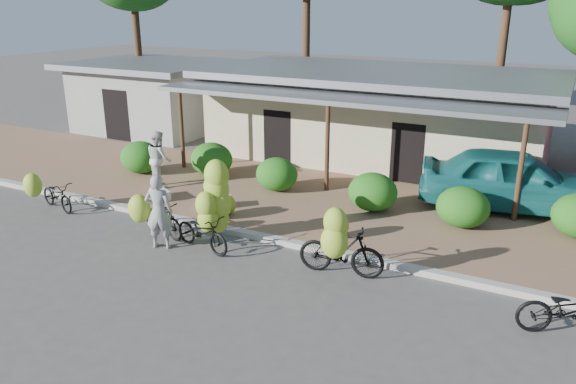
% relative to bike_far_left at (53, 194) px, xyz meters
% --- Properties ---
extents(ground, '(100.00, 100.00, 0.00)m').
position_rel_bike_far_left_xyz_m(ground, '(6.46, -1.07, -0.52)').
color(ground, '#4E4B48').
rests_on(ground, ground).
extents(sidewalk, '(60.00, 6.00, 0.12)m').
position_rel_bike_far_left_xyz_m(sidewalk, '(6.46, 3.93, -0.46)').
color(sidewalk, '#885D49').
rests_on(sidewalk, ground).
extents(curb, '(60.00, 0.25, 0.15)m').
position_rel_bike_far_left_xyz_m(curb, '(6.46, 0.93, -0.44)').
color(curb, '#A8A399').
rests_on(curb, ground).
extents(shop_main, '(13.00, 8.50, 3.35)m').
position_rel_bike_far_left_xyz_m(shop_main, '(6.46, 9.86, 1.21)').
color(shop_main, beige).
rests_on(shop_main, ground).
extents(shop_grey, '(7.00, 6.00, 3.15)m').
position_rel_bike_far_left_xyz_m(shop_grey, '(-4.54, 9.92, 1.10)').
color(shop_grey, gray).
rests_on(shop_grey, ground).
extents(hedge_0, '(1.43, 1.28, 1.11)m').
position_rel_bike_far_left_xyz_m(hedge_0, '(-0.03, 3.80, 0.16)').
color(hedge_0, '#1F5112').
rests_on(hedge_0, sidewalk).
extents(hedge_1, '(1.46, 1.32, 1.14)m').
position_rel_bike_far_left_xyz_m(hedge_1, '(2.34, 4.67, 0.17)').
color(hedge_1, '#1F5112').
rests_on(hedge_1, sidewalk).
extents(hedge_2, '(1.35, 1.21, 1.05)m').
position_rel_bike_far_left_xyz_m(hedge_2, '(5.07, 4.30, 0.13)').
color(hedge_2, '#1F5112').
rests_on(hedge_2, sidewalk).
extents(hedge_3, '(1.41, 1.27, 1.10)m').
position_rel_bike_far_left_xyz_m(hedge_3, '(8.34, 3.99, 0.15)').
color(hedge_3, '#1F5112').
rests_on(hedge_3, sidewalk).
extents(hedge_4, '(1.40, 1.26, 1.09)m').
position_rel_bike_far_left_xyz_m(hedge_4, '(10.86, 3.92, 0.15)').
color(hedge_4, '#1F5112').
rests_on(hedge_4, sidewalk).
extents(bike_far_left, '(1.72, 1.35, 1.25)m').
position_rel_bike_far_left_xyz_m(bike_far_left, '(0.00, 0.00, 0.00)').
color(bike_far_left, black).
rests_on(bike_far_left, ground).
extents(bike_left, '(1.70, 1.32, 1.30)m').
position_rel_bike_far_left_xyz_m(bike_left, '(4.00, -0.14, 0.07)').
color(bike_left, black).
rests_on(bike_left, ground).
extents(bike_center, '(1.85, 1.32, 2.19)m').
position_rel_bike_far_left_xyz_m(bike_center, '(5.51, 0.03, 0.37)').
color(bike_center, black).
rests_on(bike_center, ground).
extents(bike_right, '(2.00, 1.30, 1.82)m').
position_rel_bike_far_left_xyz_m(bike_right, '(9.00, -0.05, 0.22)').
color(bike_right, black).
rests_on(bike_right, ground).
extents(bike_far_right, '(2.04, 1.28, 1.01)m').
position_rel_bike_far_left_xyz_m(bike_far_right, '(13.61, -0.19, -0.01)').
color(bike_far_right, black).
rests_on(bike_far_right, ground).
extents(loose_banana_a, '(0.46, 0.39, 0.58)m').
position_rel_bike_far_left_xyz_m(loose_banana_a, '(4.86, 1.81, -0.11)').
color(loose_banana_a, '#A6C832').
rests_on(loose_banana_a, sidewalk).
extents(loose_banana_b, '(0.58, 0.49, 0.72)m').
position_rel_bike_far_left_xyz_m(loose_banana_b, '(4.84, 1.45, -0.04)').
color(loose_banana_b, '#A6C832').
rests_on(loose_banana_b, sidewalk).
extents(loose_banana_c, '(0.55, 0.47, 0.69)m').
position_rel_bike_far_left_xyz_m(loose_banana_c, '(8.24, 1.72, -0.05)').
color(loose_banana_c, '#A6C832').
rests_on(loose_banana_c, sidewalk).
extents(sack_near, '(0.92, 0.82, 0.30)m').
position_rel_bike_far_left_xyz_m(sack_near, '(4.25, 2.15, -0.25)').
color(sack_near, white).
rests_on(sack_near, sidewalk).
extents(sack_far, '(0.84, 0.69, 0.28)m').
position_rel_bike_far_left_xyz_m(sack_far, '(2.30, 1.98, -0.26)').
color(sack_far, white).
rests_on(sack_far, sidewalk).
extents(vendor, '(0.80, 0.66, 1.89)m').
position_rel_bike_far_left_xyz_m(vendor, '(4.46, -0.61, 0.43)').
color(vendor, gray).
rests_on(vendor, ground).
extents(bystander, '(1.11, 1.06, 1.80)m').
position_rel_bike_far_left_xyz_m(bystander, '(1.49, 3.00, 0.50)').
color(bystander, silver).
rests_on(bystander, sidewalk).
extents(teal_van, '(5.49, 3.08, 1.76)m').
position_rel_bike_far_left_xyz_m(teal_van, '(11.85, 5.93, 0.49)').
color(teal_van, '#166465').
rests_on(teal_van, sidewalk).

